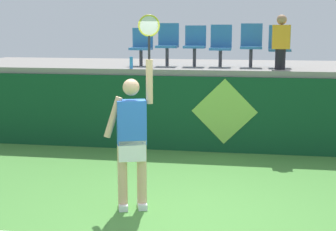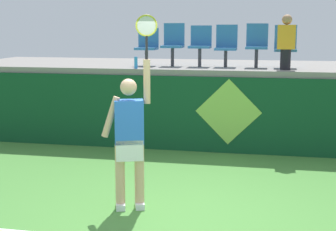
{
  "view_description": "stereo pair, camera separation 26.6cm",
  "coord_description": "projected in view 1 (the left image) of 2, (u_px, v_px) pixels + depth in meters",
  "views": [
    {
      "loc": [
        0.92,
        -6.13,
        2.45
      ],
      "look_at": [
        -0.32,
        1.26,
        1.11
      ],
      "focal_mm": 54.07,
      "sensor_mm": 36.0,
      "label": 1
    },
    {
      "loc": [
        1.18,
        -6.08,
        2.45
      ],
      "look_at": [
        -0.32,
        1.26,
        1.11
      ],
      "focal_mm": 54.07,
      "sensor_mm": 36.0,
      "label": 2
    }
  ],
  "objects": [
    {
      "name": "stadium_chair_3",
      "position": [
        221.0,
        44.0,
        10.45
      ],
      "size": [
        0.44,
        0.42,
        0.86
      ],
      "color": "#38383D",
      "rests_on": "spectator_platform"
    },
    {
      "name": "court_back_wall",
      "position": [
        204.0,
        114.0,
        9.89
      ],
      "size": [
        11.3,
        0.2,
        1.48
      ],
      "primitive_type": "cube",
      "color": "#0F4223",
      "rests_on": "ground_plane"
    },
    {
      "name": "stadium_chair_2",
      "position": [
        195.0,
        43.0,
        10.53
      ],
      "size": [
        0.44,
        0.42,
        0.85
      ],
      "color": "#38383D",
      "rests_on": "spectator_platform"
    },
    {
      "name": "spectator_0",
      "position": [
        281.0,
        41.0,
        9.78
      ],
      "size": [
        0.34,
        0.2,
        1.05
      ],
      "color": "black",
      "rests_on": "spectator_platform"
    },
    {
      "name": "stadium_chair_0",
      "position": [
        142.0,
        45.0,
        10.72
      ],
      "size": [
        0.44,
        0.42,
        0.8
      ],
      "color": "#38383D",
      "rests_on": "spectator_platform"
    },
    {
      "name": "stadium_chair_1",
      "position": [
        168.0,
        42.0,
        10.63
      ],
      "size": [
        0.44,
        0.42,
        0.89
      ],
      "color": "#38383D",
      "rests_on": "spectator_platform"
    },
    {
      "name": "water_bottle",
      "position": [
        131.0,
        63.0,
        10.01
      ],
      "size": [
        0.07,
        0.07,
        0.23
      ],
      "primitive_type": "cylinder",
      "color": "#338CE5",
      "rests_on": "spectator_platform"
    },
    {
      "name": "ground_plane",
      "position": [
        176.0,
        217.0,
        6.53
      ],
      "size": [
        40.0,
        40.0,
        0.0
      ],
      "primitive_type": "plane",
      "color": "#478438"
    },
    {
      "name": "stadium_chair_5",
      "position": [
        280.0,
        45.0,
        10.26
      ],
      "size": [
        0.44,
        0.42,
        0.86
      ],
      "color": "#38383D",
      "rests_on": "spectator_platform"
    },
    {
      "name": "wall_signage_mount",
      "position": [
        224.0,
        152.0,
        9.85
      ],
      "size": [
        1.27,
        0.01,
        1.45
      ],
      "color": "#0F4223",
      "rests_on": "ground_plane"
    },
    {
      "name": "tennis_player",
      "position": [
        132.0,
        137.0,
        6.68
      ],
      "size": [
        0.73,
        0.37,
        2.58
      ],
      "color": "white",
      "rests_on": "ground_plane"
    },
    {
      "name": "spectator_platform",
      "position": [
        211.0,
        67.0,
        11.21
      ],
      "size": [
        11.3,
        3.11,
        0.12
      ],
      "primitive_type": "cube",
      "color": "gray",
      "rests_on": "court_back_wall"
    },
    {
      "name": "stadium_chair_4",
      "position": [
        251.0,
        43.0,
        10.34
      ],
      "size": [
        0.44,
        0.42,
        0.89
      ],
      "color": "#38383D",
      "rests_on": "spectator_platform"
    }
  ]
}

